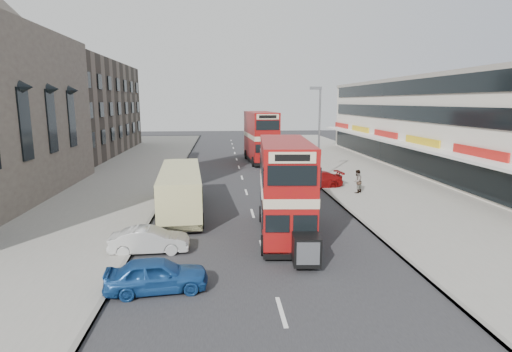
# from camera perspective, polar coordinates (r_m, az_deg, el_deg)

# --- Properties ---
(ground) EXTENTS (160.00, 160.00, 0.00)m
(ground) POSITION_cam_1_polar(r_m,az_deg,el_deg) (17.69, 1.63, -12.40)
(ground) COLOR #28282B
(ground) RESTS_ON ground
(road_surface) EXTENTS (12.00, 90.00, 0.01)m
(road_surface) POSITION_cam_1_polar(r_m,az_deg,el_deg) (36.88, -2.00, -0.24)
(road_surface) COLOR #28282B
(road_surface) RESTS_ON ground
(pavement_right) EXTENTS (12.00, 90.00, 0.15)m
(pavement_right) POSITION_cam_1_polar(r_m,az_deg,el_deg) (39.36, 15.72, 0.16)
(pavement_right) COLOR gray
(pavement_right) RESTS_ON ground
(pavement_left) EXTENTS (12.00, 90.00, 0.15)m
(pavement_left) POSITION_cam_1_polar(r_m,az_deg,el_deg) (38.16, -20.30, -0.42)
(pavement_left) COLOR gray
(pavement_left) RESTS_ON ground
(kerb_left) EXTENTS (0.20, 90.00, 0.16)m
(kerb_left) POSITION_cam_1_polar(r_m,az_deg,el_deg) (37.05, -11.46, -0.28)
(kerb_left) COLOR gray
(kerb_left) RESTS_ON ground
(kerb_right) EXTENTS (0.20, 90.00, 0.16)m
(kerb_right) POSITION_cam_1_polar(r_m,az_deg,el_deg) (37.68, 7.30, 0.02)
(kerb_right) COLOR gray
(kerb_right) RESTS_ON ground
(brick_terrace) EXTENTS (14.00, 28.00, 12.00)m
(brick_terrace) POSITION_cam_1_polar(r_m,az_deg,el_deg) (57.78, -25.73, 8.62)
(brick_terrace) COLOR #66594C
(brick_terrace) RESTS_ON ground
(commercial_row) EXTENTS (9.90, 46.20, 9.30)m
(commercial_row) POSITION_cam_1_polar(r_m,az_deg,el_deg) (44.06, 24.87, 6.71)
(commercial_row) COLOR beige
(commercial_row) RESTS_ON ground
(street_lamp) EXTENTS (1.00, 0.20, 8.12)m
(street_lamp) POSITION_cam_1_polar(r_m,az_deg,el_deg) (35.27, 8.85, 6.99)
(street_lamp) COLOR slate
(street_lamp) RESTS_ON ground
(bus_main) EXTENTS (3.01, 8.85, 4.78)m
(bus_main) POSITION_cam_1_polar(r_m,az_deg,el_deg) (20.59, 4.14, -1.75)
(bus_main) COLOR black
(bus_main) RESTS_ON ground
(bus_second) EXTENTS (3.38, 10.12, 5.54)m
(bus_second) POSITION_cam_1_polar(r_m,az_deg,el_deg) (46.04, 0.70, 5.58)
(bus_second) COLOR black
(bus_second) RESTS_ON ground
(coach) EXTENTS (3.14, 9.73, 2.54)m
(coach) POSITION_cam_1_polar(r_m,az_deg,el_deg) (25.62, -10.66, -1.80)
(coach) COLOR black
(coach) RESTS_ON ground
(car_left_near) EXTENTS (3.86, 1.89, 1.27)m
(car_left_near) POSITION_cam_1_polar(r_m,az_deg,el_deg) (15.60, -13.89, -13.43)
(car_left_near) COLOR #19488D
(car_left_near) RESTS_ON ground
(car_left_front) EXTENTS (3.63, 1.38, 1.18)m
(car_left_front) POSITION_cam_1_polar(r_m,az_deg,el_deg) (19.40, -14.87, -8.78)
(car_left_front) COLOR beige
(car_left_front) RESTS_ON ground
(car_right_a) EXTENTS (4.84, 2.41, 1.35)m
(car_right_a) POSITION_cam_1_polar(r_m,az_deg,el_deg) (32.62, 8.19, -0.56)
(car_right_a) COLOR maroon
(car_right_a) RESTS_ON ground
(car_right_b) EXTENTS (4.03, 1.91, 1.11)m
(car_right_b) POSITION_cam_1_polar(r_m,az_deg,el_deg) (38.53, 5.54, 1.02)
(car_right_b) COLOR gold
(car_right_b) RESTS_ON ground
(car_right_c) EXTENTS (3.88, 1.95, 1.27)m
(car_right_c) POSITION_cam_1_polar(r_m,az_deg,el_deg) (47.75, 3.43, 2.99)
(car_right_c) COLOR #5798AF
(car_right_c) RESTS_ON ground
(pedestrian_near) EXTENTS (0.78, 0.77, 1.77)m
(pedestrian_near) POSITION_cam_1_polar(r_m,az_deg,el_deg) (30.88, 14.16, -0.72)
(pedestrian_near) COLOR gray
(pedestrian_near) RESTS_ON pavement_right
(cyclist) EXTENTS (0.66, 1.83, 1.90)m
(cyclist) POSITION_cam_1_polar(r_m,az_deg,el_deg) (34.99, 5.88, 0.16)
(cyclist) COLOR gray
(cyclist) RESTS_ON ground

